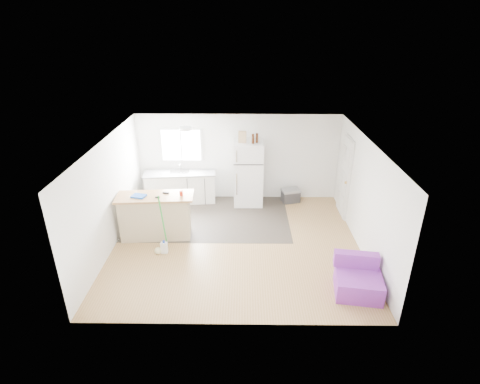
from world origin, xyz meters
name	(u,v)px	position (x,y,z in m)	size (l,w,h in m)	color
room	(236,196)	(0.00, 0.00, 1.20)	(5.51, 5.01, 2.41)	#9C7241
vinyl_zone	(210,217)	(-0.73, 1.25, 0.00)	(4.05, 2.50, 0.00)	#352F28
window	(181,145)	(-1.55, 2.49, 1.55)	(1.18, 0.06, 0.98)	white
interior_door	(345,177)	(2.72, 1.55, 1.02)	(0.11, 0.92, 2.10)	white
ceiling_fixture	(185,128)	(-1.20, 1.20, 2.36)	(0.30, 0.30, 0.07)	white
kitchen_cabinets	(181,187)	(-1.59, 2.20, 0.44)	(1.98, 0.79, 1.14)	white
peninsula	(156,216)	(-1.87, 0.31, 0.53)	(1.76, 0.78, 1.06)	#C0B38A
refrigerator	(248,173)	(0.28, 2.12, 0.88)	(0.78, 0.75, 1.75)	white
cooler	(291,195)	(1.47, 2.19, 0.19)	(0.56, 0.45, 0.38)	#323235
purple_seat	(358,280)	(2.29, -1.61, 0.25)	(0.93, 0.89, 0.68)	purple
cleaner_jug	(164,248)	(-1.57, -0.39, 0.13)	(0.14, 0.11, 0.31)	white
mop	(159,244)	(-1.67, -0.39, 0.23)	(0.23, 0.40, 1.42)	green
red_cup	(181,193)	(-1.24, 0.32, 1.12)	(0.08, 0.08, 0.12)	red
blue_tray	(139,196)	(-2.18, 0.24, 1.07)	(0.30, 0.22, 0.04)	#1247B1
tool_a	(166,193)	(-1.61, 0.42, 1.07)	(0.14, 0.05, 0.03)	black
tool_b	(157,197)	(-1.75, 0.19, 1.07)	(0.10, 0.04, 0.03)	black
cardboard_box	(242,137)	(0.12, 2.08, 1.90)	(0.20, 0.10, 0.30)	tan
bottle_left	(253,139)	(0.39, 2.00, 1.88)	(0.07, 0.07, 0.25)	#3A1B0A
bottle_right	(257,138)	(0.49, 2.07, 1.88)	(0.07, 0.07, 0.25)	#3A1B0A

